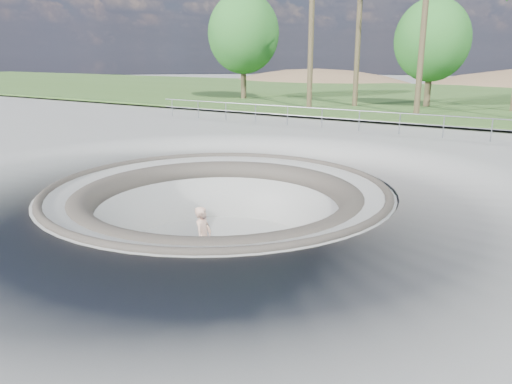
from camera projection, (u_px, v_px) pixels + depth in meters
The scene contains 9 objects.
ground at pixel (218, 188), 14.92m from camera, with size 180.00×180.00×0.00m, color gray.
skate_bowl at pixel (219, 245), 15.41m from camera, with size 14.00×14.00×4.10m.
grass_strip at pixel (448, 98), 42.83m from camera, with size 180.00×36.00×0.12m.
distant_hills at pixel (512, 144), 61.94m from camera, with size 103.20×45.00×28.60m.
safety_railing at pixel (359, 120), 24.60m from camera, with size 25.00×0.06×1.03m.
skateboard at pixel (204, 269), 13.72m from camera, with size 0.81×0.52×0.08m.
skater at pixel (203, 238), 13.47m from camera, with size 0.65×0.42×1.77m, color #DAA98D.
bushy_tree_left at pixel (243, 33), 40.14m from camera, with size 5.89×5.35×8.49m.
bushy_tree_mid at pixel (432, 40), 34.00m from camera, with size 5.12×4.65×7.38m.
Camera 1 is at (8.47, -11.70, 3.89)m, focal length 35.00 mm.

